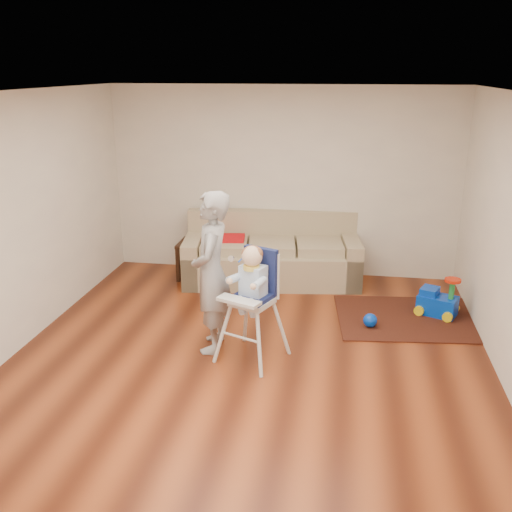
% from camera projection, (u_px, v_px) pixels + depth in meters
% --- Properties ---
extents(ground, '(5.50, 5.50, 0.00)m').
position_uv_depth(ground, '(250.00, 357.00, 6.03)').
color(ground, '#451A0D').
rests_on(ground, ground).
extents(room_envelope, '(5.04, 5.52, 2.72)m').
position_uv_depth(room_envelope, '(258.00, 173.00, 5.93)').
color(room_envelope, silver).
rests_on(room_envelope, ground).
extents(sofa, '(2.56, 1.32, 0.95)m').
position_uv_depth(sofa, '(272.00, 249.00, 8.04)').
color(sofa, tan).
rests_on(sofa, ground).
extents(side_table, '(0.53, 0.53, 0.53)m').
position_uv_depth(side_table, '(198.00, 259.00, 8.26)').
color(side_table, black).
rests_on(side_table, ground).
extents(area_rug, '(1.89, 1.51, 0.01)m').
position_uv_depth(area_rug, '(410.00, 318.00, 6.96)').
color(area_rug, black).
rests_on(area_rug, ground).
extents(ride_on_toy, '(0.55, 0.48, 0.50)m').
position_uv_depth(ride_on_toy, '(438.00, 295.00, 6.97)').
color(ride_on_toy, '#063CCE').
rests_on(ride_on_toy, area_rug).
extents(toy_ball, '(0.16, 0.16, 0.16)m').
position_uv_depth(toy_ball, '(370.00, 320.00, 6.68)').
color(toy_ball, '#063CCE').
rests_on(toy_ball, area_rug).
extents(high_chair, '(0.75, 0.75, 1.25)m').
position_uv_depth(high_chair, '(252.00, 305.00, 5.83)').
color(high_chair, silver).
rests_on(high_chair, ground).
extents(adult, '(0.47, 0.67, 1.74)m').
position_uv_depth(adult, '(212.00, 273.00, 5.98)').
color(adult, gray).
rests_on(adult, ground).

